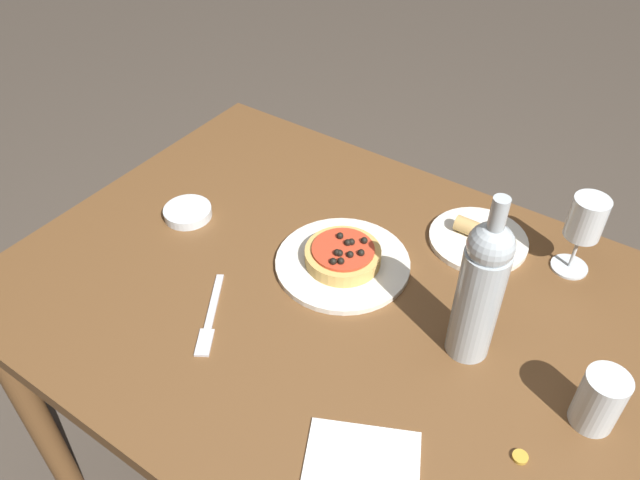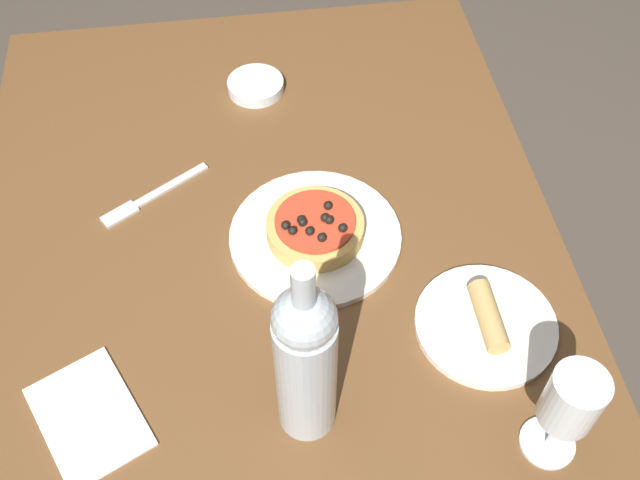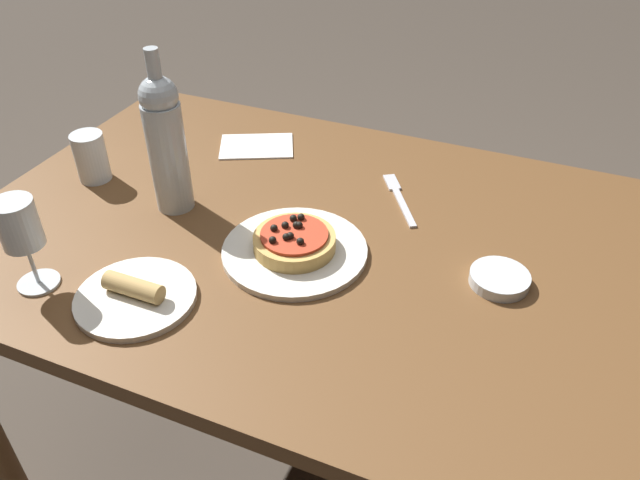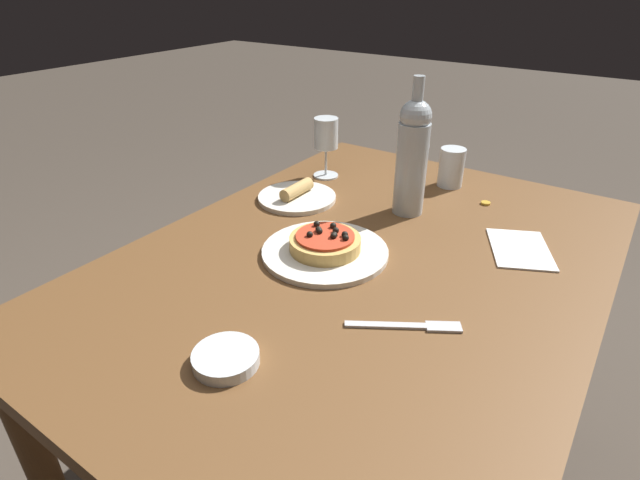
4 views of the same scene
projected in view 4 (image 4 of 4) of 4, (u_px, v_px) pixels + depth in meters
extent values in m
cube|color=brown|center=(364.00, 264.00, 1.06)|extent=(1.27, 0.91, 0.03)
cylinder|color=brown|center=(574.00, 329.00, 1.46)|extent=(0.06, 0.06, 0.72)
cylinder|color=brown|center=(344.00, 252.00, 1.85)|extent=(0.06, 0.06, 0.72)
cylinder|color=white|center=(325.00, 252.00, 1.06)|extent=(0.27, 0.27, 0.01)
cylinder|color=tan|center=(325.00, 243.00, 1.05)|extent=(0.15, 0.15, 0.03)
cylinder|color=red|center=(325.00, 236.00, 1.04)|extent=(0.12, 0.12, 0.01)
sphere|color=black|center=(345.00, 234.00, 1.03)|extent=(0.01, 0.01, 0.01)
sphere|color=black|center=(336.00, 230.00, 1.05)|extent=(0.01, 0.01, 0.01)
sphere|color=black|center=(319.00, 231.00, 1.05)|extent=(0.01, 0.01, 0.01)
sphere|color=black|center=(310.00, 234.00, 1.03)|extent=(0.01, 0.01, 0.01)
sphere|color=black|center=(317.00, 224.00, 1.07)|extent=(0.01, 0.01, 0.01)
sphere|color=black|center=(334.00, 225.00, 1.07)|extent=(0.01, 0.01, 0.01)
sphere|color=black|center=(333.00, 236.00, 1.03)|extent=(0.01, 0.01, 0.01)
sphere|color=black|center=(334.00, 235.00, 1.03)|extent=(0.01, 0.01, 0.01)
sphere|color=black|center=(319.00, 230.00, 1.05)|extent=(0.01, 0.01, 0.01)
sphere|color=black|center=(346.00, 238.00, 1.02)|extent=(0.01, 0.01, 0.01)
cylinder|color=silver|center=(326.00, 175.00, 1.46)|extent=(0.07, 0.07, 0.00)
cylinder|color=silver|center=(326.00, 161.00, 1.43)|extent=(0.01, 0.01, 0.08)
cylinder|color=silver|center=(326.00, 133.00, 1.39)|extent=(0.07, 0.07, 0.08)
cylinder|color=#B2BCC1|center=(411.00, 169.00, 1.19)|extent=(0.08, 0.08, 0.22)
sphere|color=#B2BCC1|center=(416.00, 116.00, 1.13)|extent=(0.07, 0.07, 0.07)
cylinder|color=#B2BCC1|center=(418.00, 92.00, 1.11)|extent=(0.03, 0.03, 0.07)
cylinder|color=silver|center=(450.00, 167.00, 1.37)|extent=(0.07, 0.07, 0.11)
cylinder|color=silver|center=(226.00, 358.00, 0.76)|extent=(0.10, 0.10, 0.02)
cube|color=silver|center=(385.00, 325.00, 0.85)|extent=(0.08, 0.12, 0.00)
cube|color=silver|center=(444.00, 327.00, 0.84)|extent=(0.05, 0.06, 0.00)
cylinder|color=white|center=(297.00, 197.00, 1.31)|extent=(0.20, 0.20, 0.01)
cylinder|color=tan|center=(297.00, 190.00, 1.30)|extent=(0.11, 0.03, 0.03)
cube|color=white|center=(520.00, 249.00, 1.08)|extent=(0.21, 0.18, 0.00)
cylinder|color=gold|center=(486.00, 203.00, 1.28)|extent=(0.02, 0.02, 0.01)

